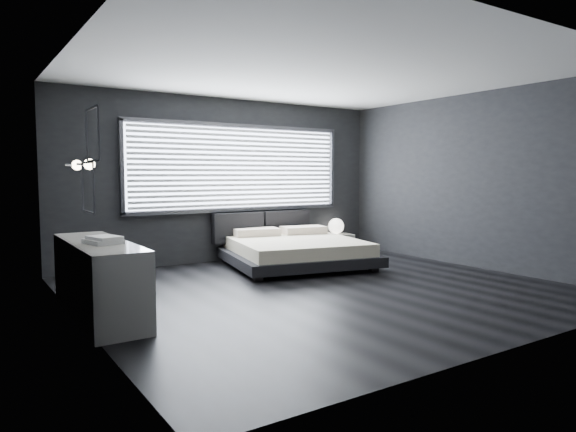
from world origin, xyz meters
TOP-DOWN VIEW (x-y plane):
  - room at (0.00, 0.00)m, footprint 6.04×6.00m
  - window at (0.20, 2.70)m, footprint 4.14×0.09m
  - headboard at (0.63, 2.64)m, footprint 1.96×0.16m
  - sconce_near at (-2.88, 0.05)m, footprint 0.18×0.11m
  - sconce_far at (-2.88, 0.65)m, footprint 0.18×0.11m
  - wall_art_upper at (-2.98, -0.55)m, footprint 0.01×0.48m
  - wall_art_lower at (-2.98, -0.30)m, footprint 0.01×0.48m
  - bed at (0.64, 1.59)m, footprint 2.56×2.48m
  - nightstand at (2.20, 2.50)m, footprint 0.61×0.53m
  - orb_lamp at (2.22, 2.52)m, footprint 0.30×0.30m
  - dresser at (-2.77, 0.25)m, footprint 0.56×1.99m
  - book_stack at (-2.76, 0.06)m, footprint 0.36×0.43m

SIDE VIEW (x-z plane):
  - nightstand at x=2.20m, z-range 0.00..0.34m
  - bed at x=0.64m, z-range -0.02..0.54m
  - dresser at x=-2.77m, z-range 0.00..0.80m
  - orb_lamp at x=2.22m, z-range 0.34..0.64m
  - headboard at x=0.63m, z-range 0.31..0.83m
  - book_stack at x=-2.76m, z-range 0.79..0.87m
  - wall_art_lower at x=-2.98m, z-range 1.14..1.62m
  - room at x=0.00m, z-range 0.00..2.80m
  - sconce_near at x=-2.88m, z-range 1.55..1.66m
  - sconce_far at x=-2.88m, z-range 1.55..1.66m
  - window at x=0.20m, z-range 0.85..2.37m
  - wall_art_upper at x=-2.98m, z-range 1.61..2.09m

